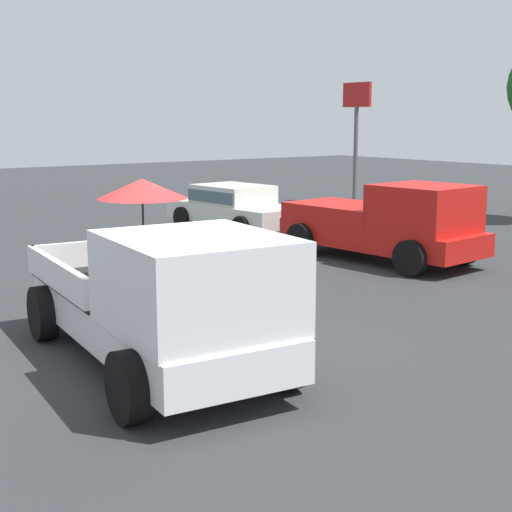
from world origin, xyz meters
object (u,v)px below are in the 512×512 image
at_px(pickup_truck_main, 165,297).
at_px(pickup_truck_red, 387,223).
at_px(parked_sedan_far, 234,206).
at_px(motel_sign, 356,118).

xyz_separation_m(pickup_truck_main, pickup_truck_red, (-3.61, 7.71, -0.10)).
xyz_separation_m(pickup_truck_main, parked_sedan_far, (-9.34, 7.43, -0.23)).
xyz_separation_m(pickup_truck_red, parked_sedan_far, (-5.74, -0.29, -0.13)).
bearing_deg(motel_sign, parked_sedan_far, -67.97).
bearing_deg(motel_sign, pickup_truck_main, -50.49).
relative_size(pickup_truck_red, parked_sedan_far, 1.11).
distance_m(pickup_truck_main, parked_sedan_far, 11.94).
distance_m(pickup_truck_main, motel_sign, 19.69).
height_order(parked_sedan_far, motel_sign, motel_sign).
relative_size(parked_sedan_far, motel_sign, 0.98).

